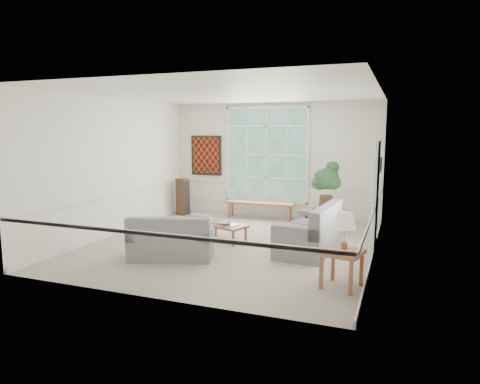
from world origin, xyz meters
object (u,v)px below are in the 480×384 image
Objects in this scene: loveseat_right at (309,228)px; end_table at (328,218)px; loveseat_front at (171,237)px; side_table at (342,269)px; coffee_table at (224,232)px.

end_table is at bearing 94.07° from loveseat_right.
loveseat_front reaches higher than side_table.
end_table is at bearing 36.55° from loveseat_front.
coffee_table is 2.59m from end_table.
side_table reaches higher than end_table.
end_table is (2.27, 3.27, -0.13)m from loveseat_front.
loveseat_right is 1.78× the size of coffee_table.
coffee_table is 3.24m from side_table.
side_table is at bearing -26.13° from loveseat_front.
coffee_table is at bearing -135.69° from end_table.
loveseat_front reaches higher than end_table.
loveseat_right reaches higher than side_table.
loveseat_right is at bearing 116.41° from side_table.
coffee_table is at bearing 144.97° from side_table.
loveseat_front is at bearing 172.53° from side_table.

